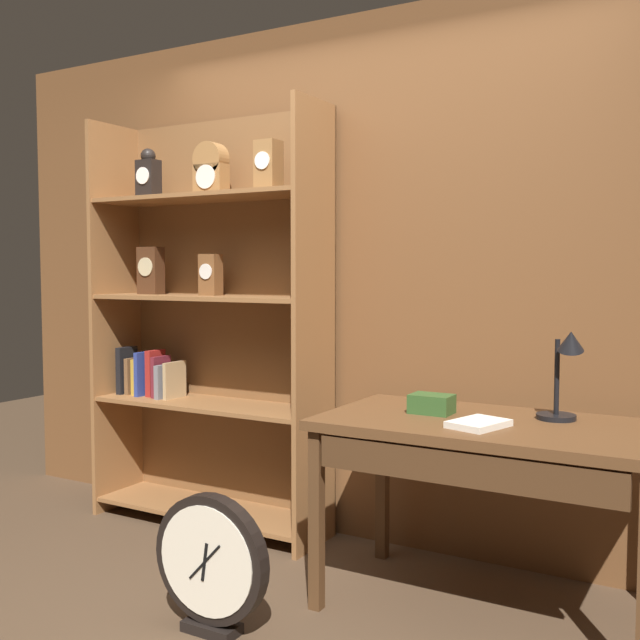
# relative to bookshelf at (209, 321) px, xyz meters

# --- Properties ---
(back_wood_panel) EXTENTS (4.80, 0.05, 2.60)m
(back_wood_panel) POSITION_rel_bookshelf_xyz_m (0.88, 0.21, 0.21)
(back_wood_panel) COLOR brown
(back_wood_panel) RESTS_ON ground
(bookshelf) EXTENTS (1.32, 0.39, 2.16)m
(bookshelf) POSITION_rel_bookshelf_xyz_m (0.00, 0.00, 0.00)
(bookshelf) COLOR brown
(bookshelf) RESTS_ON ground
(workbench) EXTENTS (1.31, 0.72, 0.77)m
(workbench) POSITION_rel_bookshelf_xyz_m (1.62, -0.34, -0.40)
(workbench) COLOR brown
(workbench) RESTS_ON ground
(desk_lamp) EXTENTS (0.20, 0.20, 0.37)m
(desk_lamp) POSITION_rel_bookshelf_xyz_m (1.87, -0.17, -0.12)
(desk_lamp) COLOR black
(desk_lamp) RESTS_ON workbench
(toolbox_small) EXTENTS (0.17, 0.12, 0.08)m
(toolbox_small) POSITION_rel_bookshelf_xyz_m (1.37, -0.27, -0.28)
(toolbox_small) COLOR #2D5123
(toolbox_small) RESTS_ON workbench
(open_repair_manual) EXTENTS (0.22, 0.26, 0.02)m
(open_repair_manual) POSITION_rel_bookshelf_xyz_m (1.62, -0.44, -0.31)
(open_repair_manual) COLOR silver
(open_repair_manual) RESTS_ON workbench
(round_clock_large) EXTENTS (0.49, 0.11, 0.53)m
(round_clock_large) POSITION_rel_bookshelf_xyz_m (0.78, -0.99, -0.82)
(round_clock_large) COLOR black
(round_clock_large) RESTS_ON ground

